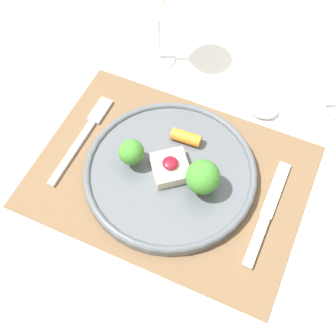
{
  "coord_description": "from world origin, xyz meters",
  "views": [
    {
      "loc": [
        0.16,
        -0.37,
        1.42
      ],
      "look_at": [
        -0.0,
        0.0,
        0.76
      ],
      "focal_mm": 50.0,
      "sensor_mm": 36.0,
      "label": 1
    }
  ],
  "objects_px": {
    "wine_glass_far": "(158,0)",
    "dinner_plate": "(169,170)",
    "fork": "(85,133)",
    "knife": "(265,219)",
    "spoon": "(255,106)"
  },
  "relations": [
    {
      "from": "fork",
      "to": "wine_glass_far",
      "type": "relative_size",
      "value": 1.02
    },
    {
      "from": "dinner_plate",
      "to": "knife",
      "type": "bearing_deg",
      "value": -4.86
    },
    {
      "from": "fork",
      "to": "spoon",
      "type": "relative_size",
      "value": 1.08
    },
    {
      "from": "fork",
      "to": "spoon",
      "type": "bearing_deg",
      "value": 35.98
    },
    {
      "from": "wine_glass_far",
      "to": "dinner_plate",
      "type": "bearing_deg",
      "value": -61.75
    },
    {
      "from": "knife",
      "to": "wine_glass_far",
      "type": "relative_size",
      "value": 1.02
    },
    {
      "from": "wine_glass_far",
      "to": "fork",
      "type": "bearing_deg",
      "value": -100.79
    },
    {
      "from": "dinner_plate",
      "to": "fork",
      "type": "bearing_deg",
      "value": 175.06
    },
    {
      "from": "dinner_plate",
      "to": "fork",
      "type": "relative_size",
      "value": 1.44
    },
    {
      "from": "dinner_plate",
      "to": "spoon",
      "type": "distance_m",
      "value": 0.22
    },
    {
      "from": "fork",
      "to": "wine_glass_far",
      "type": "xyz_separation_m",
      "value": [
        0.04,
        0.23,
        0.14
      ]
    },
    {
      "from": "dinner_plate",
      "to": "knife",
      "type": "distance_m",
      "value": 0.18
    },
    {
      "from": "fork",
      "to": "knife",
      "type": "xyz_separation_m",
      "value": [
        0.35,
        -0.03,
        -0.0
      ]
    },
    {
      "from": "fork",
      "to": "knife",
      "type": "bearing_deg",
      "value": -4.38
    },
    {
      "from": "knife",
      "to": "wine_glass_far",
      "type": "bearing_deg",
      "value": 139.18
    }
  ]
}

